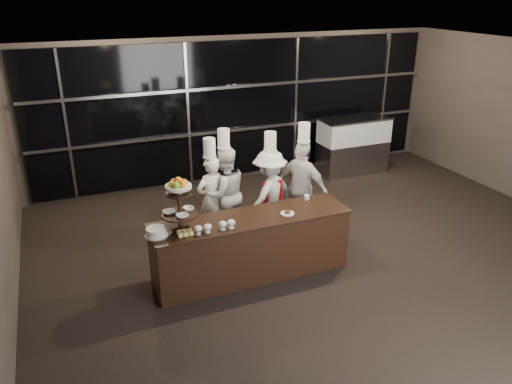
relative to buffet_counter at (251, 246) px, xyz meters
name	(u,v)px	position (x,y,z in m)	size (l,w,h in m)	color
room	(388,194)	(1.36, -1.18, 1.03)	(10.00, 10.00, 10.00)	black
window_wall	(244,109)	(1.36, 3.76, 1.04)	(8.60, 0.10, 2.80)	black
buffet_counter	(251,246)	(0.00, 0.00, 0.00)	(2.84, 0.74, 0.92)	black
display_stand	(179,201)	(-1.00, 0.00, 0.87)	(0.48, 0.48, 0.74)	black
compotes	(215,226)	(-0.60, -0.22, 0.54)	(0.57, 0.11, 0.12)	silver
layer_cake	(156,232)	(-1.34, -0.05, 0.51)	(0.30, 0.30, 0.11)	white
pastry_squares	(185,233)	(-0.99, -0.16, 0.48)	(0.19, 0.13, 0.05)	#FFE47C
small_plate	(287,213)	(0.51, -0.10, 0.47)	(0.20, 0.20, 0.05)	white
chef_cup	(307,197)	(1.01, 0.25, 0.49)	(0.08, 0.08, 0.07)	white
display_case	(353,142)	(3.71, 3.12, 0.22)	(1.54, 0.67, 1.24)	#A5A5AA
chef_a	(211,197)	(-0.19, 1.24, 0.29)	(0.60, 0.47, 1.74)	white
chef_b	(225,193)	(0.05, 1.25, 0.33)	(0.80, 0.65, 1.86)	white
chef_c	(270,194)	(0.74, 1.01, 0.30)	(1.12, 0.94, 1.80)	white
chef_d	(302,187)	(1.28, 0.92, 0.36)	(0.84, 1.01, 1.91)	silver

